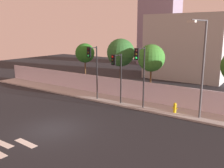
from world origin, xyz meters
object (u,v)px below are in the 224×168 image
traffic_light_center (117,68)px  roadside_tree_leftmost (85,53)px  traffic_light_right (140,65)px  roadside_tree_midright (151,58)px  traffic_light_left (93,62)px  roadside_tree_midleft (121,53)px  fire_hydrant (175,107)px  street_lamp_curbside (202,62)px

traffic_light_center → roadside_tree_leftmost: (-7.06, 3.95, 0.66)m
traffic_light_right → roadside_tree_midright: 4.35m
traffic_light_right → roadside_tree_midright: roadside_tree_midright is taller
traffic_light_left → roadside_tree_midleft: roadside_tree_midleft is taller
traffic_light_center → fire_hydrant: size_ratio=5.48×
roadside_tree_midright → fire_hydrant: bearing=-40.0°
roadside_tree_midright → roadside_tree_leftmost: bearing=-180.0°
roadside_tree_leftmost → roadside_tree_midleft: size_ratio=0.89×
traffic_light_center → roadside_tree_midright: 4.21m
traffic_light_center → roadside_tree_midright: bearing=71.2°
traffic_light_right → roadside_tree_midleft: bearing=137.5°
traffic_light_center → street_lamp_curbside: (7.02, 0.48, 0.98)m
traffic_light_center → roadside_tree_leftmost: roadside_tree_leftmost is taller
roadside_tree_leftmost → traffic_light_right: bearing=-23.9°
fire_hydrant → roadside_tree_leftmost: bearing=165.4°
traffic_light_left → street_lamp_curbside: bearing=4.0°
traffic_light_right → roadside_tree_leftmost: (-9.50, 4.21, 0.17)m
street_lamp_curbside → roadside_tree_midright: (-5.67, 3.46, -0.37)m
traffic_light_left → traffic_light_right: (4.96, -0.07, 0.09)m
traffic_light_right → roadside_tree_midright: size_ratio=0.96×
fire_hydrant → street_lamp_curbside: bearing=-8.9°
roadside_tree_leftmost → roadside_tree_midleft: 4.91m
street_lamp_curbside → fire_hydrant: (-1.90, 0.30, -3.82)m
street_lamp_curbside → roadside_tree_midright: 6.66m
traffic_light_left → fire_hydrant: (7.64, 0.97, -3.24)m
roadside_tree_leftmost → roadside_tree_midright: bearing=0.0°
street_lamp_curbside → traffic_light_left: bearing=-176.0°
roadside_tree_midleft → roadside_tree_midright: size_ratio=1.09×
traffic_light_left → roadside_tree_leftmost: (-4.53, 4.14, 0.26)m
traffic_light_center → roadside_tree_midleft: bearing=118.7°
roadside_tree_midright → traffic_light_left: bearing=-133.1°
street_lamp_curbside → fire_hydrant: 4.28m
traffic_light_center → traffic_light_right: 2.50m
traffic_light_left → street_lamp_curbside: 9.58m
fire_hydrant → roadside_tree_leftmost: size_ratio=0.16×
roadside_tree_midleft → roadside_tree_midright: roadside_tree_midleft is taller
traffic_light_right → street_lamp_curbside: street_lamp_curbside is taller
roadside_tree_leftmost → roadside_tree_midright: roadside_tree_midright is taller
fire_hydrant → roadside_tree_leftmost: 13.05m
traffic_light_right → roadside_tree_midleft: roadside_tree_midleft is taller
traffic_light_left → fire_hydrant: size_ratio=6.16×
roadside_tree_leftmost → traffic_light_center: bearing=-29.2°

